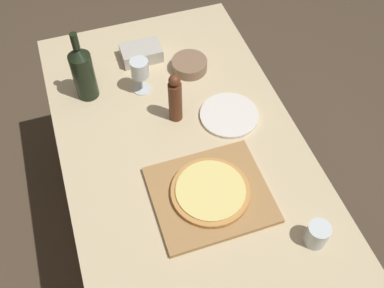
# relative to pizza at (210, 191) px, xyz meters

# --- Properties ---
(ground_plane) EXTENTS (12.00, 12.00, 0.00)m
(ground_plane) POSITION_rel_pizza_xyz_m (-0.02, 0.24, -0.79)
(ground_plane) COLOR #4C3D2D
(dining_table) EXTENTS (0.88, 1.50, 0.76)m
(dining_table) POSITION_rel_pizza_xyz_m (-0.02, 0.24, -0.12)
(dining_table) COLOR #CCB78E
(dining_table) RESTS_ON ground_plane
(cutting_board) EXTENTS (0.39, 0.35, 0.02)m
(cutting_board) POSITION_rel_pizza_xyz_m (0.00, 0.00, -0.02)
(cutting_board) COLOR #A87A47
(cutting_board) RESTS_ON dining_table
(pizza) EXTENTS (0.27, 0.27, 0.02)m
(pizza) POSITION_rel_pizza_xyz_m (0.00, 0.00, 0.00)
(pizza) COLOR #C68947
(pizza) RESTS_ON cutting_board
(wine_bottle) EXTENTS (0.09, 0.09, 0.31)m
(wine_bottle) POSITION_rel_pizza_xyz_m (-0.30, 0.60, 0.10)
(wine_bottle) COLOR black
(wine_bottle) RESTS_ON dining_table
(pepper_mill) EXTENTS (0.05, 0.05, 0.22)m
(pepper_mill) POSITION_rel_pizza_xyz_m (-0.01, 0.37, 0.08)
(pepper_mill) COLOR #5B2D19
(pepper_mill) RESTS_ON dining_table
(wine_glass) EXTENTS (0.07, 0.07, 0.15)m
(wine_glass) POSITION_rel_pizza_xyz_m (-0.09, 0.56, 0.08)
(wine_glass) COLOR silver
(wine_glass) RESTS_ON dining_table
(small_bowl) EXTENTS (0.15, 0.15, 0.05)m
(small_bowl) POSITION_rel_pizza_xyz_m (0.13, 0.61, -0.01)
(small_bowl) COLOR #84664C
(small_bowl) RESTS_ON dining_table
(drinking_tumbler) EXTENTS (0.07, 0.07, 0.09)m
(drinking_tumbler) POSITION_rel_pizza_xyz_m (0.26, -0.26, 0.01)
(drinking_tumbler) COLOR silver
(drinking_tumbler) RESTS_ON dining_table
(dinner_plate) EXTENTS (0.23, 0.23, 0.01)m
(dinner_plate) POSITION_rel_pizza_xyz_m (0.19, 0.31, -0.02)
(dinner_plate) COLOR silver
(dinner_plate) RESTS_ON dining_table
(food_container) EXTENTS (0.17, 0.11, 0.06)m
(food_container) POSITION_rel_pizza_xyz_m (-0.05, 0.74, -0.00)
(food_container) COLOR #BCB7AD
(food_container) RESTS_ON dining_table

